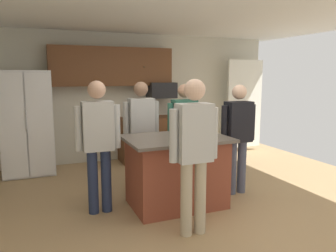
{
  "coord_description": "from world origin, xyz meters",
  "views": [
    {
      "loc": [
        -1.82,
        -3.8,
        1.76
      ],
      "look_at": [
        -0.12,
        0.36,
        1.05
      ],
      "focal_mm": 34.55,
      "sensor_mm": 36.0,
      "label": 1
    }
  ],
  "objects_px": {
    "person_elder_center": "(194,147)",
    "tumbler_amber": "(176,134)",
    "person_guest_by_door": "(238,132)",
    "refrigerator": "(27,123)",
    "glass_short_whisky": "(213,130)",
    "glass_pilsner": "(192,134)",
    "person_guest_right": "(98,138)",
    "microwave_over_range": "(161,90)",
    "person_host_foreground": "(184,128)",
    "kitchen_island": "(176,171)",
    "person_guest_left": "(141,128)"
  },
  "relations": [
    {
      "from": "person_elder_center",
      "to": "tumbler_amber",
      "type": "bearing_deg",
      "value": 3.72
    },
    {
      "from": "person_guest_by_door",
      "to": "refrigerator",
      "type": "bearing_deg",
      "value": -41.95
    },
    {
      "from": "glass_short_whisky",
      "to": "glass_pilsner",
      "type": "height_order",
      "value": "glass_pilsner"
    },
    {
      "from": "glass_short_whisky",
      "to": "refrigerator",
      "type": "bearing_deg",
      "value": 134.82
    },
    {
      "from": "tumbler_amber",
      "to": "person_guest_right",
      "type": "bearing_deg",
      "value": 161.54
    },
    {
      "from": "person_guest_right",
      "to": "microwave_over_range",
      "type": "bearing_deg",
      "value": 61.38
    },
    {
      "from": "person_host_foreground",
      "to": "glass_short_whisky",
      "type": "bearing_deg",
      "value": 35.15
    },
    {
      "from": "microwave_over_range",
      "to": "glass_short_whisky",
      "type": "distance_m",
      "value": 2.56
    },
    {
      "from": "person_host_foreground",
      "to": "person_elder_center",
      "type": "height_order",
      "value": "person_elder_center"
    },
    {
      "from": "microwave_over_range",
      "to": "person_guest_by_door",
      "type": "relative_size",
      "value": 0.34
    },
    {
      "from": "microwave_over_range",
      "to": "person_guest_right",
      "type": "bearing_deg",
      "value": -127.11
    },
    {
      "from": "person_guest_by_door",
      "to": "microwave_over_range",
      "type": "bearing_deg",
      "value": -87.02
    },
    {
      "from": "glass_pilsner",
      "to": "person_elder_center",
      "type": "bearing_deg",
      "value": -114.45
    },
    {
      "from": "glass_short_whisky",
      "to": "glass_pilsner",
      "type": "bearing_deg",
      "value": -157.69
    },
    {
      "from": "microwave_over_range",
      "to": "kitchen_island",
      "type": "bearing_deg",
      "value": -106.53
    },
    {
      "from": "person_guest_left",
      "to": "glass_pilsner",
      "type": "bearing_deg",
      "value": 1.82
    },
    {
      "from": "kitchen_island",
      "to": "person_guest_right",
      "type": "bearing_deg",
      "value": 171.51
    },
    {
      "from": "refrigerator",
      "to": "person_guest_left",
      "type": "bearing_deg",
      "value": -42.59
    },
    {
      "from": "glass_pilsner",
      "to": "tumbler_amber",
      "type": "distance_m",
      "value": 0.2
    },
    {
      "from": "kitchen_island",
      "to": "glass_pilsner",
      "type": "xyz_separation_m",
      "value": [
        0.11,
        -0.25,
        0.55
      ]
    },
    {
      "from": "person_guest_left",
      "to": "tumbler_amber",
      "type": "distance_m",
      "value": 0.98
    },
    {
      "from": "person_guest_left",
      "to": "glass_short_whisky",
      "type": "height_order",
      "value": "person_guest_left"
    },
    {
      "from": "microwave_over_range",
      "to": "person_host_foreground",
      "type": "height_order",
      "value": "person_host_foreground"
    },
    {
      "from": "microwave_over_range",
      "to": "glass_short_whisky",
      "type": "height_order",
      "value": "microwave_over_range"
    },
    {
      "from": "kitchen_island",
      "to": "person_host_foreground",
      "type": "height_order",
      "value": "person_host_foreground"
    },
    {
      "from": "person_host_foreground",
      "to": "glass_pilsner",
      "type": "distance_m",
      "value": 1.05
    },
    {
      "from": "person_host_foreground",
      "to": "person_elder_center",
      "type": "relative_size",
      "value": 0.94
    },
    {
      "from": "person_guest_right",
      "to": "kitchen_island",
      "type": "bearing_deg",
      "value": -0.0
    },
    {
      "from": "glass_pilsner",
      "to": "microwave_over_range",
      "type": "bearing_deg",
      "value": 77.08
    },
    {
      "from": "glass_pilsner",
      "to": "kitchen_island",
      "type": "bearing_deg",
      "value": 113.68
    },
    {
      "from": "glass_pilsner",
      "to": "glass_short_whisky",
      "type": "bearing_deg",
      "value": 22.31
    },
    {
      "from": "person_guest_left",
      "to": "glass_pilsner",
      "type": "height_order",
      "value": "person_guest_left"
    },
    {
      "from": "person_elder_center",
      "to": "glass_short_whisky",
      "type": "xyz_separation_m",
      "value": [
        0.66,
        0.74,
        0.02
      ]
    },
    {
      "from": "refrigerator",
      "to": "microwave_over_range",
      "type": "height_order",
      "value": "refrigerator"
    },
    {
      "from": "kitchen_island",
      "to": "person_elder_center",
      "type": "bearing_deg",
      "value": -100.65
    },
    {
      "from": "microwave_over_range",
      "to": "glass_pilsner",
      "type": "distance_m",
      "value": 2.79
    },
    {
      "from": "microwave_over_range",
      "to": "glass_short_whisky",
      "type": "xyz_separation_m",
      "value": [
        -0.21,
        -2.52,
        -0.43
      ]
    },
    {
      "from": "kitchen_island",
      "to": "person_guest_right",
      "type": "height_order",
      "value": "person_guest_right"
    },
    {
      "from": "person_host_foreground",
      "to": "person_elder_center",
      "type": "distance_m",
      "value": 1.68
    },
    {
      "from": "person_guest_left",
      "to": "person_elder_center",
      "type": "bearing_deg",
      "value": -13.34
    },
    {
      "from": "refrigerator",
      "to": "person_guest_by_door",
      "type": "height_order",
      "value": "refrigerator"
    },
    {
      "from": "microwave_over_range",
      "to": "person_guest_left",
      "type": "bearing_deg",
      "value": -120.45
    },
    {
      "from": "person_host_foreground",
      "to": "glass_short_whisky",
      "type": "xyz_separation_m",
      "value": [
        0.05,
        -0.82,
        0.09
      ]
    },
    {
      "from": "person_guest_right",
      "to": "glass_pilsner",
      "type": "height_order",
      "value": "person_guest_right"
    },
    {
      "from": "person_guest_right",
      "to": "glass_pilsner",
      "type": "bearing_deg",
      "value": -11.05
    },
    {
      "from": "person_host_foreground",
      "to": "glass_short_whisky",
      "type": "distance_m",
      "value": 0.83
    },
    {
      "from": "microwave_over_range",
      "to": "tumbler_amber",
      "type": "relative_size",
      "value": 4.12
    },
    {
      "from": "glass_short_whisky",
      "to": "tumbler_amber",
      "type": "distance_m",
      "value": 0.59
    },
    {
      "from": "refrigerator",
      "to": "glass_short_whisky",
      "type": "bearing_deg",
      "value": -45.18
    },
    {
      "from": "kitchen_island",
      "to": "person_guest_left",
      "type": "height_order",
      "value": "person_guest_left"
    }
  ]
}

